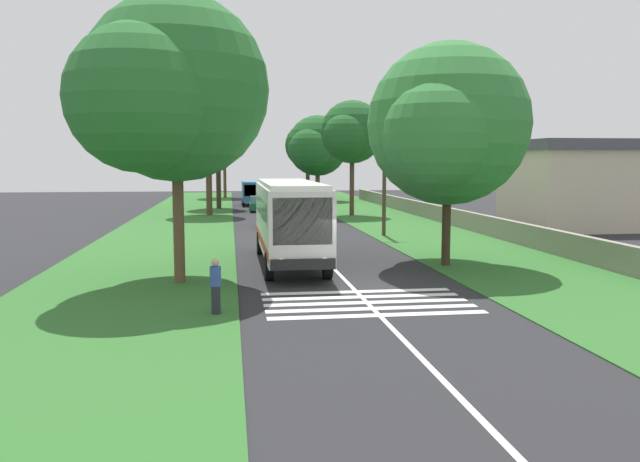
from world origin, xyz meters
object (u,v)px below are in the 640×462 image
roadside_tree_left_2 (207,125)px  roadside_tree_right_2 (444,129)px  trailing_car_1 (303,208)px  roadside_tree_right_1 (350,134)px  roadside_tree_right_0 (316,147)px  roadside_building (573,184)px  trailing_car_0 (271,217)px  roadside_tree_right_3 (306,147)px  trailing_car_2 (259,204)px  roadside_tree_left_0 (223,135)px  trailing_minibus_0 (252,191)px  coach_bus (289,217)px  roadside_tree_left_1 (169,94)px  pedestrian (216,286)px  utility_pole (384,169)px  roadside_tree_left_3 (217,140)px

roadside_tree_left_2 → roadside_tree_right_2: bearing=-159.0°
trailing_car_1 → roadside_tree_right_1: bearing=-102.9°
roadside_tree_right_0 → roadside_building: roadside_tree_right_0 is taller
trailing_car_1 → roadside_tree_right_2: (-27.81, -3.06, 5.39)m
roadside_tree_left_2 → roadside_tree_right_1: roadside_tree_left_2 is taller
roadside_tree_left_2 → roadside_building: roadside_tree_left_2 is taller
trailing_car_0 → roadside_tree_right_3: roadside_tree_right_3 is taller
trailing_car_0 → trailing_car_2: same height
roadside_tree_left_0 → roadside_tree_right_0: bearing=-127.7°
trailing_car_2 → roadside_tree_right_2: bearing=-168.8°
roadside_tree_right_0 → trailing_minibus_0: bearing=128.7°
trailing_car_1 → roadside_tree_right_3: size_ratio=0.45×
trailing_car_0 → roadside_tree_right_0: (29.85, -7.17, 5.63)m
coach_bus → roadside_tree_right_3: size_ratio=1.16×
roadside_tree_left_1 → roadside_tree_right_3: size_ratio=1.12×
roadside_tree_left_0 → roadside_building: (-42.05, -24.47, -4.89)m
trailing_car_2 → roadside_tree_left_1: roadside_tree_left_1 is taller
roadside_tree_left_1 → roadside_tree_right_2: 11.88m
trailing_car_1 → roadside_tree_left_1: size_ratio=0.40×
trailing_minibus_0 → roadside_tree_left_2: roadside_tree_left_2 is taller
trailing_minibus_0 → roadside_tree_right_3: roadside_tree_right_3 is taller
roadside_tree_left_1 → trailing_minibus_0: bearing=-5.7°
trailing_car_1 → roadside_tree_left_2: roadside_tree_left_2 is taller
roadside_tree_right_3 → pedestrian: (-64.91, 10.39, -5.62)m
roadside_tree_right_0 → utility_pole: 36.74m
trailing_minibus_0 → roadside_tree_left_0: roadside_tree_left_0 is taller
trailing_car_1 → roadside_tree_left_3: bearing=39.2°
roadside_tree_left_0 → roadside_tree_left_3: (-19.89, 0.36, -1.21)m
roadside_tree_right_1 → roadside_tree_left_0: bearing=20.2°
trailing_car_0 → roadside_tree_right_0: bearing=-13.5°
trailing_car_2 → roadside_tree_right_3: size_ratio=0.45×
trailing_car_0 → roadside_tree_left_1: size_ratio=0.40×
roadside_tree_left_0 → roadside_tree_left_2: (-27.70, 1.05, -0.21)m
coach_bus → trailing_car_0: coach_bus is taller
trailing_car_2 → roadside_tree_left_3: 8.09m
trailing_car_0 → roadside_tree_left_3: bearing=12.5°
coach_bus → roadside_tree_right_2: (-1.32, -6.68, 3.91)m
roadside_tree_left_0 → roadside_tree_right_3: bearing=-90.5°
roadside_tree_left_1 → utility_pole: 18.88m
roadside_tree_left_0 → roadside_tree_left_3: size_ratio=1.17×
roadside_tree_left_2 → roadside_tree_right_0: size_ratio=1.11×
utility_pole → trailing_car_1: bearing=11.5°
roadside_tree_right_0 → coach_bus: bearing=171.1°
roadside_tree_left_0 → utility_pole: size_ratio=1.41×
roadside_tree_right_0 → roadside_tree_right_3: (8.29, 0.12, 0.23)m
roadside_tree_right_3 → roadside_tree_left_1: bearing=168.5°
roadside_building → roadside_tree_right_1: bearing=48.0°
roadside_tree_right_2 → utility_pole: 11.90m
utility_pole → roadside_tree_left_3: bearing=23.0°
roadside_tree_left_2 → pedestrian: size_ratio=6.57×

